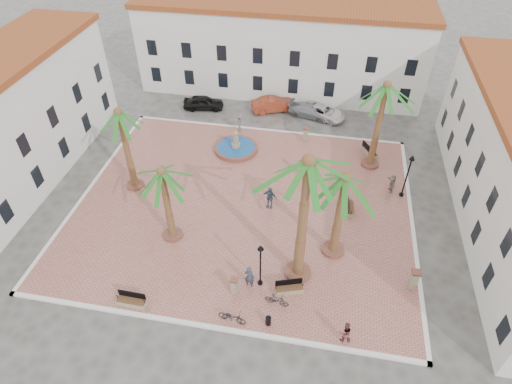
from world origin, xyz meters
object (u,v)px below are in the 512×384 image
palm_s (307,175)px  bollard_se (234,286)px  bollard_e (414,279)px  lamppost_e (409,169)px  palm_e (344,188)px  litter_bin (268,321)px  car_red (274,104)px  bench_s (132,302)px  palm_sw (163,180)px  bench_se (289,289)px  bench_ne (369,152)px  cyclist_b (345,332)px  car_black (204,103)px  car_white (324,112)px  pedestrian_fountain_b (270,197)px  pedestrian_east (392,183)px  palm_nw (120,121)px  cyclist_a (249,277)px  car_silver (310,111)px  pedestrian_north (240,122)px  lamppost_s (260,258)px  bollard_n (306,134)px  palm_ne (385,95)px  bench_e (350,208)px  bicycle_a (232,317)px  fountain (236,148)px  pedestrian_fountain_a (303,166)px

palm_s → bollard_se: 8.96m
bollard_e → lamppost_e: bearing=90.0°
palm_e → lamppost_e: palm_e is taller
litter_bin → car_red: size_ratio=0.15×
bench_s → palm_sw: bearing=85.6°
palm_sw → bollard_e: (16.81, -1.54, -4.49)m
palm_sw → car_red: size_ratio=1.40×
litter_bin → bench_se: bearing=69.8°
bench_ne → cyclist_b: size_ratio=1.25×
car_black → car_red: (7.34, 0.91, 0.04)m
bench_s → bollard_e: 18.00m
bench_s → palm_s: bearing=24.7°
palm_sw → car_black: palm_sw is taller
car_red → bollard_e: bearing=-172.7°
palm_sw → car_white: palm_sw is taller
pedestrian_fountain_b → pedestrian_east: 10.18m
bench_se → lamppost_e: (7.82, 11.02, 2.45)m
palm_nw → cyclist_a: bearing=-35.9°
palm_nw → bench_se: bearing=-30.5°
pedestrian_fountain_b → car_silver: (1.85, 14.44, -0.49)m
pedestrian_north → bollard_se: bearing=-177.3°
lamppost_e → car_red: size_ratio=0.89×
car_white → lamppost_s: bearing=-162.3°
cyclist_a → car_silver: cyclist_a is taller
bench_ne → bollard_n: (-5.94, 1.22, 0.42)m
pedestrian_fountain_b → car_red: (-1.94, 14.86, -0.38)m
palm_nw → lamppost_e: (21.73, 2.82, -3.55)m
palm_ne → bench_e: size_ratio=4.94×
palm_sw → bicycle_a: bearing=-46.3°
fountain → bollard_se: (3.33, -15.39, 0.42)m
bench_se → palm_sw: bearing=141.4°
palm_ne → pedestrian_fountain_b: size_ratio=4.12×
palm_e → litter_bin: size_ratio=10.67×
pedestrian_fountain_a → car_silver: (-0.29, 9.96, -0.42)m
bicycle_a → pedestrian_fountain_a: pedestrian_fountain_a is taller
palm_sw → bench_se: bearing=-20.5°
fountain → cyclist_b: (10.35, -17.49, 0.53)m
bench_s → pedestrian_fountain_a: (9.20, 14.97, 0.63)m
cyclist_b → palm_ne: bearing=-103.7°
litter_bin → car_white: 24.80m
bench_s → cyclist_a: bearing=22.9°
palm_e → pedestrian_fountain_a: palm_e is taller
palm_s → car_silver: size_ratio=2.23×
bollard_e → pedestrian_north: size_ratio=0.86×
pedestrian_east → palm_s: bearing=-43.0°
fountain → bollard_n: size_ratio=2.87×
bollard_n → bollard_e: bollard_e is taller
bench_s → bench_se: bearing=17.1°
palm_s → pedestrian_east: 14.09m
bicycle_a → pedestrian_north: size_ratio=0.98×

